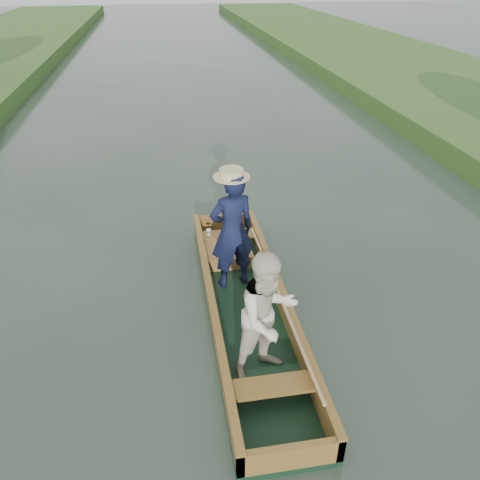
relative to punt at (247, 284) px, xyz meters
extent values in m
plane|color=#283D30|center=(0.02, 0.11, -0.66)|extent=(120.00, 120.00, 0.00)
cube|color=black|center=(0.02, 0.11, -0.62)|extent=(1.10, 5.00, 0.08)
cube|color=brown|center=(-0.49, 0.11, -0.42)|extent=(0.08, 5.00, 0.32)
cube|color=brown|center=(0.53, 0.11, -0.42)|extent=(0.08, 5.00, 0.32)
cube|color=brown|center=(0.02, 2.57, -0.42)|extent=(1.10, 0.08, 0.32)
cube|color=brown|center=(0.02, -2.35, -0.42)|extent=(1.10, 0.08, 0.32)
cube|color=brown|center=(-0.49, 0.11, -0.24)|extent=(0.10, 5.00, 0.04)
cube|color=brown|center=(0.53, 0.11, -0.24)|extent=(0.10, 5.00, 0.04)
cube|color=brown|center=(0.02, 2.01, -0.36)|extent=(0.94, 0.30, 0.05)
cube|color=brown|center=(0.02, -1.49, -0.36)|extent=(0.94, 0.30, 0.05)
imported|color=#111636|center=(-0.08, 0.85, 0.37)|extent=(0.77, 0.59, 1.89)
cylinder|color=beige|center=(-0.08, 0.85, 1.28)|extent=(0.52, 0.52, 0.12)
imported|color=beige|center=(0.05, -1.02, 0.27)|extent=(1.02, 0.93, 1.70)
cube|color=#A76135|center=(-0.09, 1.65, -0.47)|extent=(0.85, 0.90, 0.22)
sphere|color=tan|center=(0.16, 1.55, -0.26)|extent=(0.18, 0.18, 0.18)
sphere|color=tan|center=(0.16, 1.54, -0.13)|extent=(0.13, 0.13, 0.13)
sphere|color=tan|center=(0.11, 1.54, -0.07)|extent=(0.05, 0.05, 0.05)
sphere|color=tan|center=(0.21, 1.54, -0.07)|extent=(0.05, 0.05, 0.05)
sphere|color=tan|center=(0.16, 1.49, -0.14)|extent=(0.05, 0.05, 0.05)
sphere|color=tan|center=(0.08, 1.54, -0.23)|extent=(0.06, 0.06, 0.06)
sphere|color=tan|center=(0.24, 1.54, -0.23)|extent=(0.06, 0.06, 0.06)
sphere|color=tan|center=(0.11, 1.53, -0.34)|extent=(0.07, 0.07, 0.07)
sphere|color=tan|center=(0.20, 1.53, -0.34)|extent=(0.07, 0.07, 0.07)
cylinder|color=silver|center=(-0.32, 2.01, -0.33)|extent=(0.07, 0.07, 0.01)
cylinder|color=silver|center=(-0.32, 2.01, -0.29)|extent=(0.01, 0.01, 0.08)
ellipsoid|color=silver|center=(-0.32, 2.01, -0.23)|extent=(0.09, 0.09, 0.05)
cylinder|color=tan|center=(0.45, -0.03, -0.20)|extent=(0.04, 4.01, 0.18)
camera|label=1|loc=(-0.96, -5.11, 3.81)|focal=35.00mm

